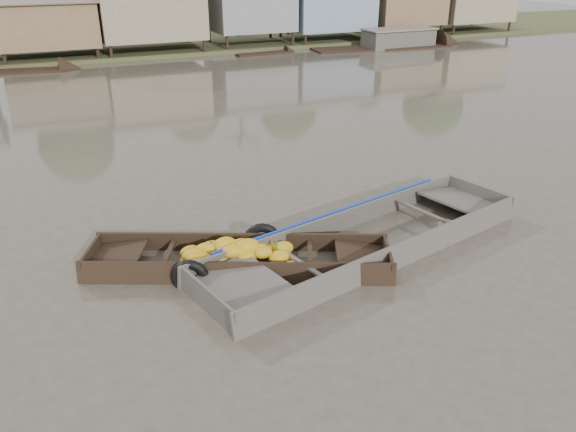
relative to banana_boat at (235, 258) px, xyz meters
name	(u,v)px	position (x,y,z in m)	size (l,w,h in m)	color
ground	(317,262)	(1.70, -0.54, -0.21)	(120.00, 120.00, 0.00)	#4B4539
riverbank	(149,2)	(4.73, 31.33, 2.86)	(120.00, 12.47, 10.22)	#384723
banana_boat	(235,258)	(0.00, 0.00, 0.00)	(6.52, 4.10, 0.93)	black
viewer_boat	(366,245)	(3.01, -0.42, -0.13)	(8.71, 4.07, 0.68)	#403C36
distant_boats	(307,50)	(13.68, 24.79, 0.02)	(43.86, 3.83, 1.38)	black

